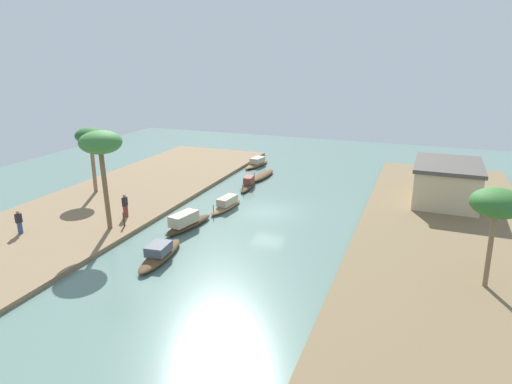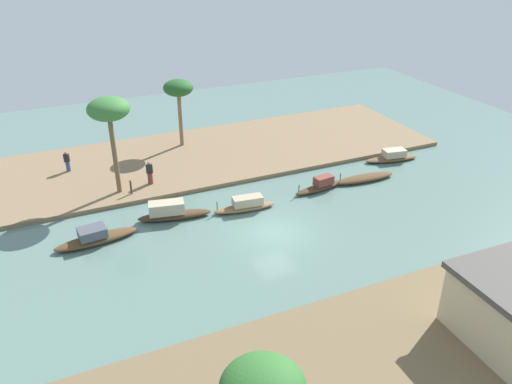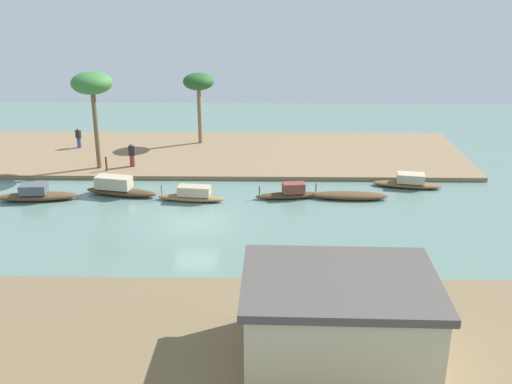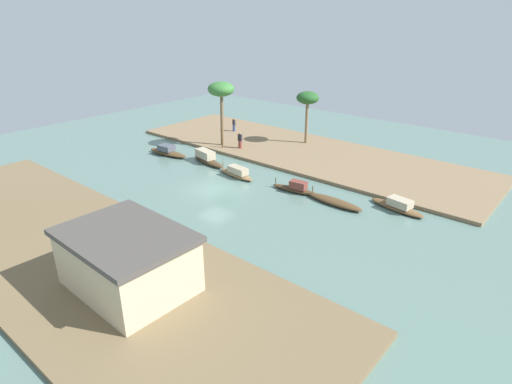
% 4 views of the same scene
% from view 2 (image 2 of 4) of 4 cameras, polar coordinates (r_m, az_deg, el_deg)
% --- Properties ---
extents(river_water, '(65.16, 65.16, 0.00)m').
position_cam_2_polar(river_water, '(32.24, 2.09, -4.53)').
color(river_water, slate).
rests_on(river_water, ground).
extents(riverbank_left, '(38.84, 11.89, 0.31)m').
position_cam_2_polar(riverbank_left, '(43.03, -5.59, 4.16)').
color(riverbank_left, '#846B4C').
rests_on(riverbank_left, ground).
extents(riverbank_right, '(38.84, 11.89, 0.31)m').
position_cam_2_polar(riverbank_right, '(23.72, 16.98, -19.57)').
color(riverbank_right, brown).
rests_on(riverbank_right, ground).
extents(sampan_with_red_awning, '(5.13, 1.72, 1.07)m').
position_cam_2_polar(sampan_with_red_awning, '(32.50, -17.52, -4.86)').
color(sampan_with_red_awning, brown).
rests_on(sampan_with_red_awning, river_water).
extents(sampan_downstream_large, '(4.95, 1.36, 1.00)m').
position_cam_2_polar(sampan_downstream_large, '(39.46, 12.07, 1.54)').
color(sampan_downstream_large, brown).
rests_on(sampan_downstream_large, river_water).
extents(sampan_near_left_bank, '(4.93, 1.95, 1.26)m').
position_cam_2_polar(sampan_near_left_bank, '(33.88, -9.46, -2.23)').
color(sampan_near_left_bank, '#47331E').
rests_on(sampan_near_left_bank, river_water).
extents(sampan_open_hull, '(4.38, 1.41, 1.01)m').
position_cam_2_polar(sampan_open_hull, '(37.52, 7.28, 0.75)').
color(sampan_open_hull, '#47331E').
rests_on(sampan_open_hull, river_water).
extents(sampan_upstream_small, '(4.37, 1.44, 0.99)m').
position_cam_2_polar(sampan_upstream_small, '(34.50, -1.17, -1.47)').
color(sampan_upstream_small, brown).
rests_on(sampan_upstream_small, river_water).
extents(sampan_with_tall_canopy, '(4.70, 1.88, 0.98)m').
position_cam_2_polar(sampan_with_tall_canopy, '(43.42, 15.00, 3.84)').
color(sampan_with_tall_canopy, brown).
rests_on(sampan_with_tall_canopy, river_water).
extents(person_on_near_bank, '(0.47, 0.41, 1.63)m').
position_cam_2_polar(person_on_near_bank, '(41.83, -20.34, 3.15)').
color(person_on_near_bank, '#33477A').
rests_on(person_on_near_bank, riverbank_left).
extents(person_by_mooring, '(0.46, 0.40, 1.75)m').
position_cam_2_polar(person_by_mooring, '(38.05, -11.78, 1.98)').
color(person_by_mooring, brown).
rests_on(person_by_mooring, riverbank_left).
extents(mooring_post, '(0.14, 0.14, 1.03)m').
position_cam_2_polar(mooring_post, '(36.96, -13.81, 0.52)').
color(mooring_post, '#4C3823').
rests_on(mooring_post, riverbank_left).
extents(palm_tree_left_near, '(2.48, 2.48, 5.74)m').
position_cam_2_polar(palm_tree_left_near, '(43.32, -8.68, 11.25)').
color(palm_tree_left_near, '#7F6647').
rests_on(palm_tree_left_near, riverbank_left).
extents(palm_tree_left_far, '(2.83, 2.83, 6.91)m').
position_cam_2_polar(palm_tree_left_far, '(35.53, -16.15, 8.69)').
color(palm_tree_left_far, brown).
rests_on(palm_tree_left_far, riverbank_left).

